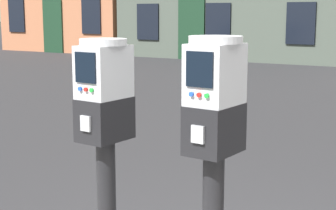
{
  "coord_description": "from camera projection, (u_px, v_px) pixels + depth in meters",
  "views": [
    {
      "loc": [
        0.89,
        -2.18,
        1.57
      ],
      "look_at": [
        -0.32,
        -0.18,
        1.17
      ],
      "focal_mm": 56.36,
      "sensor_mm": 36.0,
      "label": 1
    }
  ],
  "objects": [
    {
      "name": "parking_meter_twin_adjacent",
      "position": [
        214.0,
        139.0,
        2.15
      ],
      "size": [
        0.23,
        0.26,
        1.34
      ],
      "rotation": [
        0.0,
        0.0,
        -1.65
      ],
      "color": "black",
      "rests_on": "sidewalk_slab"
    },
    {
      "name": "parking_meter_near_kerb",
      "position": [
        105.0,
        127.0,
        2.44
      ],
      "size": [
        0.23,
        0.26,
        1.32
      ],
      "rotation": [
        0.0,
        0.0,
        -1.65
      ],
      "color": "black",
      "rests_on": "sidewalk_slab"
    }
  ]
}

